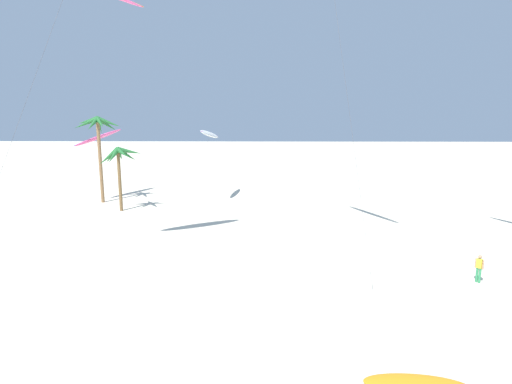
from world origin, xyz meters
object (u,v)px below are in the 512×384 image
palm_tree_0 (98,130)px  flying_kite_3 (210,134)px  palm_tree_1 (119,158)px  flying_kite_1 (99,137)px  person_foreground_walker (479,267)px

palm_tree_0 → flying_kite_3: (12.04, 1.32, -0.46)m
palm_tree_0 → palm_tree_1: 5.93m
palm_tree_0 → palm_tree_1: (3.53, -4.02, -2.55)m
palm_tree_0 → flying_kite_3: palm_tree_0 is taller
palm_tree_1 → flying_kite_3: size_ratio=0.72×
palm_tree_0 → flying_kite_1: palm_tree_0 is taller
palm_tree_1 → person_foreground_walker: palm_tree_1 is taller
flying_kite_3 → person_foreground_walker: size_ratio=5.35×
palm_tree_0 → person_foreground_walker: (30.85, -22.12, -7.08)m
palm_tree_0 → person_foreground_walker: 38.62m
flying_kite_1 → flying_kite_3: 12.78m
palm_tree_1 → person_foreground_walker: (27.32, -18.10, -4.53)m
flying_kite_1 → person_foreground_walker: (31.57, -24.06, -6.23)m
flying_kite_1 → palm_tree_0: bearing=-69.7°
palm_tree_0 → person_foreground_walker: bearing=-35.6°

